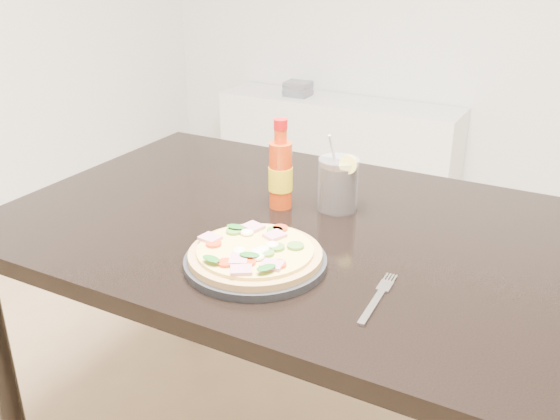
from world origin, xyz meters
The scene contains 8 objects.
dining_table centered at (0.01, 0.01, 0.67)m, with size 1.40×0.90×0.75m.
plate centered at (0.01, -0.21, 0.76)m, with size 0.29×0.29×0.02m, color black.
pizza centered at (0.01, -0.21, 0.78)m, with size 0.27×0.27×0.03m.
hot_sauce_bottle centered at (-0.09, 0.07, 0.84)m, with size 0.07×0.07×0.22m.
cola_cup centered at (0.04, 0.12, 0.81)m, with size 0.10×0.10×0.19m.
fork centered at (0.27, -0.21, 0.75)m, with size 0.03×0.19×0.00m.
media_console centered at (-0.80, 2.07, 0.25)m, with size 1.40×0.34×0.50m, color white.
cd_stack centered at (-1.05, 2.05, 0.54)m, with size 0.14×0.12×0.08m.
Camera 1 is at (0.57, -1.15, 1.35)m, focal length 40.00 mm.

